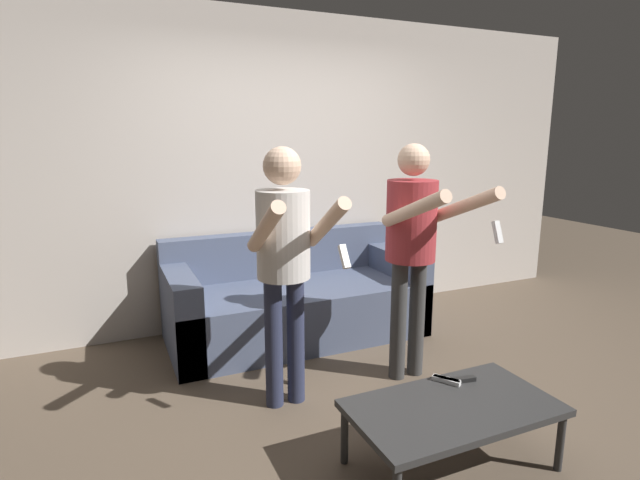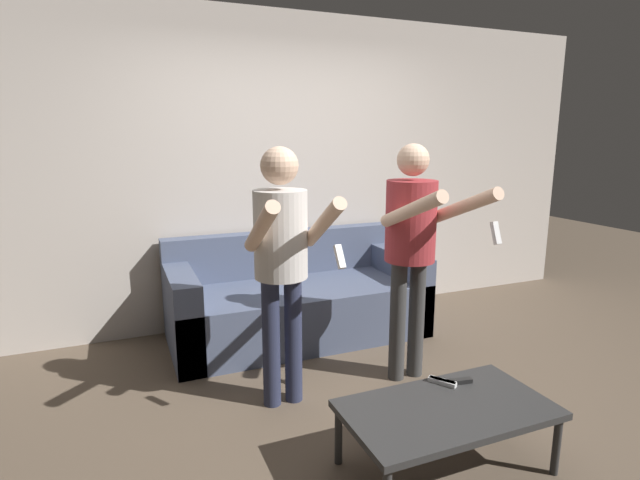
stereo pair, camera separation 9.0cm
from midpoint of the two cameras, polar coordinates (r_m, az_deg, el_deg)
name	(u,v)px [view 1 (the left image)]	position (r m, az deg, el deg)	size (l,w,h in m)	color
ground_plane	(376,404)	(3.34, 5.61, -18.15)	(14.00, 14.00, 0.00)	brown
wall_back	(281,171)	(4.49, -5.11, 7.83)	(6.40, 0.06, 2.70)	beige
couch	(295,302)	(4.23, -3.49, -7.09)	(2.08, 0.91, 0.84)	#4C5670
person_standing_left	(284,250)	(2.97, -4.96, -1.15)	(0.44, 0.66, 1.61)	#282D47
person_standing_right	(413,235)	(3.35, 9.83, 0.54)	(0.46, 0.79, 1.62)	#383838
coffee_table	(453,410)	(2.71, 13.98, -18.39)	(1.05, 0.57, 0.35)	#2D2D2D
remote_near	(462,380)	(2.92, 15.09, -15.16)	(0.15, 0.06, 0.02)	black
remote_mid	(447,380)	(2.89, 13.38, -15.34)	(0.11, 0.15, 0.02)	white
remote_far	(446,380)	(2.90, 13.33, -15.31)	(0.12, 0.14, 0.02)	white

